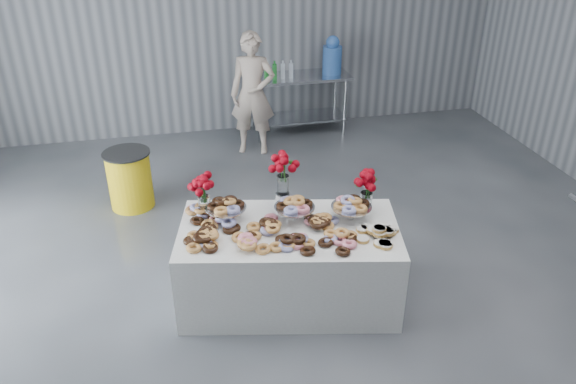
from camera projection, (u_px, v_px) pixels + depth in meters
name	position (u px, v px, depth m)	size (l,w,h in m)	color
ground	(312.00, 316.00, 4.97)	(9.00, 9.00, 0.00)	#34373C
room_walls	(277.00, 7.00, 3.70)	(8.04, 9.04, 4.02)	gray
display_table	(289.00, 264.00, 5.02)	(1.90, 1.00, 0.75)	white
prep_table	(299.00, 94.00, 8.34)	(1.50, 0.60, 0.90)	silver
donut_mounds	(290.00, 227.00, 4.77)	(1.80, 0.80, 0.09)	#E09652
cake_stand_left	(226.00, 206.00, 4.89)	(0.36, 0.36, 0.17)	silver
cake_stand_mid	(294.00, 205.00, 4.90)	(0.36, 0.36, 0.17)	silver
cake_stand_right	(352.00, 205.00, 4.91)	(0.36, 0.36, 0.17)	silver
danish_pile	(379.00, 232.00, 4.69)	(0.48, 0.48, 0.11)	white
bouquet_left	(203.00, 185.00, 4.90)	(0.26, 0.26, 0.42)	white
bouquet_right	(367.00, 181.00, 4.96)	(0.26, 0.26, 0.42)	white
bouquet_center	(283.00, 171.00, 4.96)	(0.26, 0.26, 0.57)	silver
water_jug	(332.00, 57.00, 8.18)	(0.28, 0.28, 0.55)	#3D75D1
drink_bottles	(279.00, 70.00, 8.00)	(0.54, 0.08, 0.27)	#268C33
person	(253.00, 94.00, 7.66)	(0.61, 0.40, 1.68)	#CC8C93
trash_barrel	(130.00, 179.00, 6.51)	(0.54, 0.54, 0.69)	yellow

